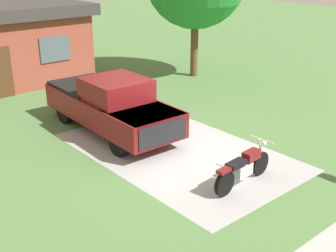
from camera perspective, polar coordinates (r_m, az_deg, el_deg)
The scene contains 4 objects.
ground_plane at distance 13.25m, azimuth 1.21°, elevation -3.32°, with size 80.00×80.00×0.00m, color #507740.
driveway_pad at distance 13.25m, azimuth 1.21°, elevation -3.31°, with size 4.46×7.22×0.01m, color #A1A1A1.
motorcycle at distance 11.39m, azimuth 9.83°, elevation -5.37°, with size 2.21×0.70×1.09m.
pickup_truck at distance 14.61m, azimuth -7.62°, elevation 2.91°, with size 2.18×5.69×1.90m.
Camera 1 is at (-8.06, -8.93, 5.55)m, focal length 46.81 mm.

